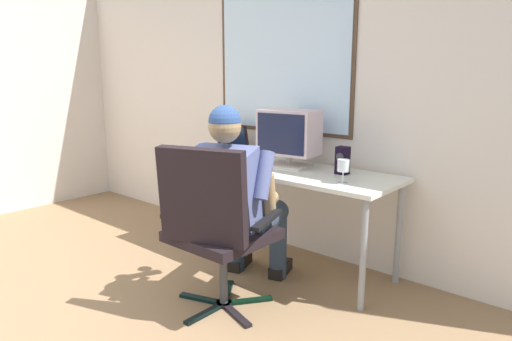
{
  "coord_description": "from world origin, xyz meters",
  "views": [
    {
      "loc": [
        2.34,
        -0.34,
        1.41
      ],
      "look_at": [
        0.42,
        1.88,
        0.78
      ],
      "focal_mm": 32.44,
      "sensor_mm": 36.0,
      "label": 1
    }
  ],
  "objects_px": {
    "crt_monitor": "(289,133)",
    "wine_glass": "(343,167)",
    "person_seated": "(236,198)",
    "desk_speaker": "(343,160)",
    "office_chair": "(213,221)",
    "laptop": "(225,148)",
    "desk": "(275,174)"
  },
  "relations": [
    {
      "from": "crt_monitor",
      "to": "wine_glass",
      "type": "distance_m",
      "value": 0.61
    },
    {
      "from": "person_seated",
      "to": "wine_glass",
      "type": "xyz_separation_m",
      "value": [
        0.49,
        0.44,
        0.19
      ]
    },
    {
      "from": "desk_speaker",
      "to": "office_chair",
      "type": "bearing_deg",
      "value": -105.95
    },
    {
      "from": "office_chair",
      "to": "desk_speaker",
      "type": "height_order",
      "value": "office_chair"
    },
    {
      "from": "desk_speaker",
      "to": "person_seated",
      "type": "bearing_deg",
      "value": -117.51
    },
    {
      "from": "office_chair",
      "to": "crt_monitor",
      "type": "relative_size",
      "value": 2.32
    },
    {
      "from": "crt_monitor",
      "to": "wine_glass",
      "type": "xyz_separation_m",
      "value": [
        0.56,
        -0.19,
        -0.14
      ]
    },
    {
      "from": "office_chair",
      "to": "desk_speaker",
      "type": "bearing_deg",
      "value": 74.05
    },
    {
      "from": "crt_monitor",
      "to": "desk_speaker",
      "type": "bearing_deg",
      "value": 5.76
    },
    {
      "from": "laptop",
      "to": "crt_monitor",
      "type": "bearing_deg",
      "value": -2.62
    },
    {
      "from": "desk",
      "to": "person_seated",
      "type": "bearing_deg",
      "value": -75.09
    },
    {
      "from": "wine_glass",
      "to": "desk_speaker",
      "type": "height_order",
      "value": "desk_speaker"
    },
    {
      "from": "office_chair",
      "to": "desk_speaker",
      "type": "xyz_separation_m",
      "value": [
        0.27,
        0.94,
        0.25
      ]
    },
    {
      "from": "crt_monitor",
      "to": "desk_speaker",
      "type": "height_order",
      "value": "crt_monitor"
    },
    {
      "from": "person_seated",
      "to": "desk_speaker",
      "type": "bearing_deg",
      "value": 62.49
    },
    {
      "from": "wine_glass",
      "to": "office_chair",
      "type": "bearing_deg",
      "value": -119.79
    },
    {
      "from": "person_seated",
      "to": "wine_glass",
      "type": "relative_size",
      "value": 8.12
    },
    {
      "from": "wine_glass",
      "to": "desk_speaker",
      "type": "bearing_deg",
      "value": 121.37
    },
    {
      "from": "person_seated",
      "to": "crt_monitor",
      "type": "relative_size",
      "value": 2.79
    },
    {
      "from": "office_chair",
      "to": "crt_monitor",
      "type": "bearing_deg",
      "value": 99.37
    },
    {
      "from": "laptop",
      "to": "office_chair",
      "type": "bearing_deg",
      "value": -48.65
    },
    {
      "from": "desk",
      "to": "wine_glass",
      "type": "bearing_deg",
      "value": -11.85
    },
    {
      "from": "office_chair",
      "to": "person_seated",
      "type": "distance_m",
      "value": 0.29
    },
    {
      "from": "office_chair",
      "to": "crt_monitor",
      "type": "xyz_separation_m",
      "value": [
        -0.15,
        0.9,
        0.4
      ]
    },
    {
      "from": "desk",
      "to": "laptop",
      "type": "distance_m",
      "value": 0.61
    },
    {
      "from": "desk_speaker",
      "to": "crt_monitor",
      "type": "bearing_deg",
      "value": -174.24
    },
    {
      "from": "office_chair",
      "to": "wine_glass",
      "type": "distance_m",
      "value": 0.86
    },
    {
      "from": "crt_monitor",
      "to": "wine_glass",
      "type": "height_order",
      "value": "crt_monitor"
    },
    {
      "from": "desk",
      "to": "office_chair",
      "type": "height_order",
      "value": "office_chair"
    },
    {
      "from": "office_chair",
      "to": "laptop",
      "type": "height_order",
      "value": "office_chair"
    },
    {
      "from": "crt_monitor",
      "to": "desk",
      "type": "bearing_deg",
      "value": -148.32
    },
    {
      "from": "crt_monitor",
      "to": "wine_glass",
      "type": "relative_size",
      "value": 2.91
    }
  ]
}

